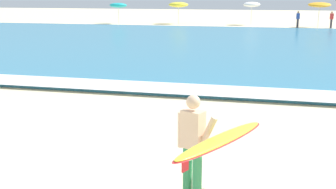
# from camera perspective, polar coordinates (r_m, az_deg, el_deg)

# --- Properties ---
(ground_plane) EXTENTS (160.00, 160.00, 0.00)m
(ground_plane) POSITION_cam_1_polar(r_m,az_deg,el_deg) (7.91, -11.83, -11.07)
(ground_plane) COLOR beige
(sea) EXTENTS (120.00, 28.00, 0.14)m
(sea) POSITION_cam_1_polar(r_m,az_deg,el_deg) (27.30, 6.79, 6.67)
(sea) COLOR teal
(sea) RESTS_ON ground
(surf_foam) EXTENTS (120.00, 1.67, 0.01)m
(surf_foam) POSITION_cam_1_polar(r_m,az_deg,el_deg) (14.24, 0.27, 0.88)
(surf_foam) COLOR white
(surf_foam) RESTS_ON sea
(surfer_with_board) EXTENTS (1.38, 2.36, 1.73)m
(surfer_with_board) POSITION_cam_1_polar(r_m,az_deg,el_deg) (6.55, 5.15, -6.32)
(surfer_with_board) COLOR #338E56
(surfer_with_board) RESTS_ON ground
(beach_umbrella_0) EXTENTS (1.86, 1.88, 2.26)m
(beach_umbrella_0) POSITION_cam_1_polar(r_m,az_deg,el_deg) (46.96, -6.68, 11.78)
(beach_umbrella_0) COLOR beige
(beach_umbrella_0) RESTS_ON ground
(beach_umbrella_1) EXTENTS (2.10, 2.10, 2.31)m
(beach_umbrella_1) POSITION_cam_1_polar(r_m,az_deg,el_deg) (46.60, 1.41, 11.94)
(beach_umbrella_1) COLOR beige
(beach_umbrella_1) RESTS_ON ground
(beach_umbrella_2) EXTENTS (1.76, 1.78, 2.39)m
(beach_umbrella_2) POSITION_cam_1_polar(r_m,az_deg,el_deg) (45.86, 11.15, 11.75)
(beach_umbrella_2) COLOR beige
(beach_umbrella_2) RESTS_ON ground
(beach_umbrella_3) EXTENTS (2.12, 2.15, 2.46)m
(beach_umbrella_3) POSITION_cam_1_polar(r_m,az_deg,el_deg) (43.80, 19.63, 11.25)
(beach_umbrella_3) COLOR beige
(beach_umbrella_3) RESTS_ON ground
(beachgoer_near_row_left) EXTENTS (0.32, 0.20, 1.58)m
(beachgoer_near_row_left) POSITION_cam_1_polar(r_m,az_deg,el_deg) (42.79, 17.00, 9.65)
(beachgoer_near_row_left) COLOR #383842
(beachgoer_near_row_left) RESTS_ON ground
(beachgoer_near_row_mid) EXTENTS (0.32, 0.20, 1.58)m
(beachgoer_near_row_mid) POSITION_cam_1_polar(r_m,az_deg,el_deg) (43.51, 21.05, 9.40)
(beachgoer_near_row_mid) COLOR #383842
(beachgoer_near_row_mid) RESTS_ON ground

